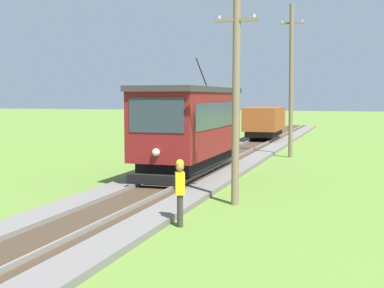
% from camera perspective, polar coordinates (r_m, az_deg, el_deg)
% --- Properties ---
extents(red_tram, '(2.60, 8.54, 4.79)m').
position_cam_1_polar(red_tram, '(22.75, -0.15, 1.97)').
color(red_tram, maroon).
rests_on(red_tram, rail_right).
extents(freight_car, '(2.40, 5.20, 2.31)m').
position_cam_1_polar(freight_car, '(40.53, 7.72, 2.38)').
color(freight_car, '#93471E').
rests_on(freight_car, rail_right).
extents(utility_pole_near_tram, '(1.40, 0.34, 6.58)m').
position_cam_1_polar(utility_pole_near_tram, '(16.86, 4.71, 4.94)').
color(utility_pole_near_tram, '#7A664C').
rests_on(utility_pole_near_tram, ground).
extents(utility_pole_mid, '(1.40, 0.67, 8.47)m').
position_cam_1_polar(utility_pole_mid, '(30.37, 10.52, 6.70)').
color(utility_pole_mid, '#7A664C').
rests_on(utility_pole_mid, ground).
extents(gravel_pile, '(2.78, 2.78, 0.95)m').
position_cam_1_polar(gravel_pile, '(41.60, 1.54, 1.00)').
color(gravel_pile, gray).
rests_on(gravel_pile, ground).
extents(track_worker, '(0.37, 0.44, 1.78)m').
position_cam_1_polar(track_worker, '(14.11, -1.29, -4.87)').
color(track_worker, '#38332D').
rests_on(track_worker, ground).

